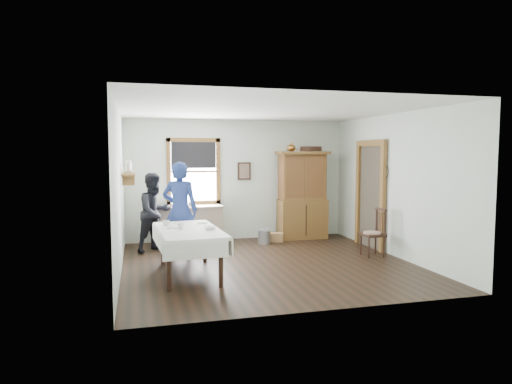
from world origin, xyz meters
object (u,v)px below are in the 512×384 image
pail (264,237)px  woman_blue (180,214)px  spindle_chair (372,232)px  figure_dark (155,215)px  dining_table (189,252)px  china_hutch (302,195)px  work_counter (189,225)px  wicker_basket (276,237)px

pail → woman_blue: (-1.88, -0.91, 0.69)m
spindle_chair → figure_dark: size_ratio=0.63×
spindle_chair → woman_blue: (-3.54, 0.77, 0.38)m
dining_table → woman_blue: size_ratio=1.12×
china_hutch → woman_blue: bearing=-155.6°
china_hutch → pail: china_hutch is taller
work_counter → woman_blue: bearing=-106.9°
dining_table → woman_blue: (-0.02, 1.22, 0.46)m
work_counter → pail: 1.65m
woman_blue → figure_dark: (-0.43, 0.75, -0.11)m
work_counter → pail: size_ratio=4.89×
dining_table → work_counter: bearing=83.9°
dining_table → wicker_basket: dining_table is taller
spindle_chair → pail: (-1.66, 1.68, -0.31)m
pail → woman_blue: bearing=-154.1°
work_counter → china_hutch: 2.67m
figure_dark → dining_table: bearing=-113.3°
woman_blue → pail: bearing=-134.0°
pail → woman_blue: 2.20m
dining_table → pail: 2.84m
spindle_chair → woman_blue: 3.64m
work_counter → figure_dark: bearing=-146.6°
wicker_basket → china_hutch: bearing=17.9°
work_counter → wicker_basket: work_counter is taller
china_hutch → spindle_chair: (0.64, -2.09, -0.54)m
figure_dark → spindle_chair: bearing=-57.2°
china_hutch → dining_table: china_hutch is taller
wicker_basket → figure_dark: 2.72m
wicker_basket → work_counter: bearing=173.6°
wicker_basket → figure_dark: bearing=-172.6°
china_hutch → dining_table: bearing=-138.6°
china_hutch → spindle_chair: 2.25m
work_counter → spindle_chair: (3.25, -2.07, 0.05)m
china_hutch → pail: 1.39m
pail → woman_blue: woman_blue is taller
figure_dark → woman_blue: bearing=-96.5°
work_counter → woman_blue: 1.40m
work_counter → wicker_basket: bearing=-10.5°
work_counter → spindle_chair: spindle_chair is taller
work_counter → figure_dark: (-0.72, -0.56, 0.31)m
dining_table → spindle_chair: (3.52, 0.46, 0.09)m
spindle_chair → pail: bearing=131.2°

